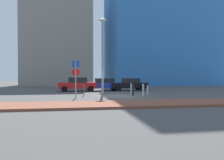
# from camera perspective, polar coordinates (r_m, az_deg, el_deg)

# --- Properties ---
(ground_plane) EXTENTS (120.00, 120.00, 0.00)m
(ground_plane) POSITION_cam_1_polar(r_m,az_deg,el_deg) (20.93, 0.98, -3.80)
(ground_plane) COLOR #4C4947
(sidewalk_brick) EXTENTS (40.00, 3.25, 0.14)m
(sidewalk_brick) POSITION_cam_1_polar(r_m,az_deg,el_deg) (14.57, 5.75, -5.71)
(sidewalk_brick) COLOR brown
(sidewalk_brick) RESTS_ON ground
(parked_car_red) EXTENTS (4.25, 2.04, 1.56)m
(parked_car_red) POSITION_cam_1_polar(r_m,az_deg,el_deg) (27.12, -8.24, -0.99)
(parked_car_red) COLOR red
(parked_car_red) RESTS_ON ground
(parked_car_blue) EXTENTS (4.42, 2.10, 1.46)m
(parked_car_blue) POSITION_cam_1_polar(r_m,az_deg,el_deg) (27.69, -2.22, -1.02)
(parked_car_blue) COLOR #1E389E
(parked_car_blue) RESTS_ON ground
(parked_car_black) EXTENTS (4.45, 2.18, 1.45)m
(parked_car_black) POSITION_cam_1_polar(r_m,az_deg,el_deg) (28.06, 4.09, -1.03)
(parked_car_black) COLOR black
(parked_car_black) RESTS_ON ground
(parking_sign_post) EXTENTS (0.60, 0.12, 2.98)m
(parking_sign_post) POSITION_cam_1_polar(r_m,az_deg,el_deg) (18.65, -8.70, 1.35)
(parking_sign_post) COLOR gray
(parking_sign_post) RESTS_ON ground
(parking_meter) EXTENTS (0.18, 0.14, 1.35)m
(parking_meter) POSITION_cam_1_polar(r_m,az_deg,el_deg) (20.92, -6.74, -1.40)
(parking_meter) COLOR #4C4C51
(parking_meter) RESTS_ON ground
(street_lamp) EXTENTS (0.70, 0.36, 7.18)m
(street_lamp) POSITION_cam_1_polar(r_m,az_deg,el_deg) (22.68, -2.27, 7.24)
(street_lamp) COLOR gray
(street_lamp) RESTS_ON ground
(traffic_bollard_near) EXTENTS (0.15, 0.15, 1.06)m
(traffic_bollard_near) POSITION_cam_1_polar(r_m,az_deg,el_deg) (20.88, 5.07, -2.36)
(traffic_bollard_near) COLOR black
(traffic_bollard_near) RESTS_ON ground
(traffic_bollard_mid) EXTENTS (0.13, 0.13, 0.99)m
(traffic_bollard_mid) POSITION_cam_1_polar(r_m,az_deg,el_deg) (23.96, 4.60, -2.00)
(traffic_bollard_mid) COLOR #B7B7BC
(traffic_bollard_mid) RESTS_ON ground
(traffic_bollard_far) EXTENTS (0.13, 0.13, 0.87)m
(traffic_bollard_far) POSITION_cam_1_polar(r_m,az_deg,el_deg) (22.09, 8.52, -2.42)
(traffic_bollard_far) COLOR #B7B7BC
(traffic_bollard_far) RESTS_ON ground
(traffic_bollard_edge) EXTENTS (0.17, 0.17, 1.05)m
(traffic_bollard_edge) POSITION_cam_1_polar(r_m,az_deg,el_deg) (21.21, 7.49, -2.33)
(traffic_bollard_edge) COLOR #B7B7BC
(traffic_bollard_edge) RESTS_ON ground
(building_colorful_midrise) EXTENTS (19.08, 15.90, 28.73)m
(building_colorful_midrise) POSITION_cam_1_polar(r_m,az_deg,el_deg) (50.12, 10.66, 15.64)
(building_colorful_midrise) COLOR #3372BF
(building_colorful_midrise) RESTS_ON ground
(building_under_construction) EXTENTS (12.01, 12.77, 16.01)m
(building_under_construction) POSITION_cam_1_polar(r_m,az_deg,el_deg) (46.70, -12.69, 8.75)
(building_under_construction) COLOR gray
(building_under_construction) RESTS_ON ground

